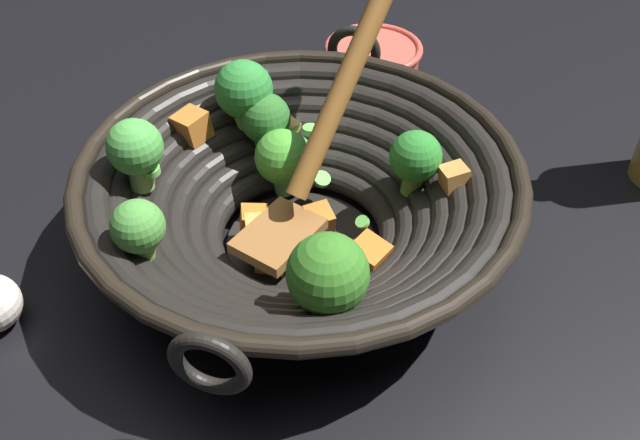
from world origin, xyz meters
name	(u,v)px	position (x,y,z in m)	size (l,w,h in m)	color
ground_plane	(301,249)	(0.00, 0.00, 0.00)	(4.00, 4.00, 0.00)	black
wok	(299,193)	(0.00, 0.00, 0.06)	(0.36, 0.36, 0.26)	black
prep_bowl	(373,59)	(-0.19, -0.23, 0.02)	(0.11, 0.11, 0.04)	#D15647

